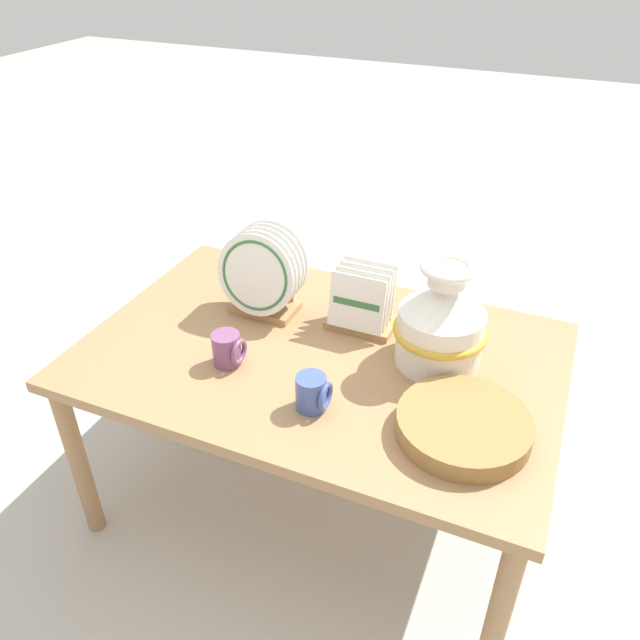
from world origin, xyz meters
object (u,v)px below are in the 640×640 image
dish_rack_square_plates (362,306)px  mug_cobalt_glaze (313,393)px  mug_plum_glaze (228,349)px  wicker_charger_stack (463,426)px  dish_rack_round_plates (262,276)px  ceramic_vase (441,322)px

dish_rack_square_plates → mug_cobalt_glaze: dish_rack_square_plates is taller
mug_plum_glaze → mug_cobalt_glaze: same height
wicker_charger_stack → mug_plum_glaze: (-0.67, 0.02, 0.02)m
dish_rack_square_plates → wicker_charger_stack: bearing=-41.6°
wicker_charger_stack → dish_rack_square_plates: bearing=138.4°
dish_rack_round_plates → dish_rack_square_plates: dish_rack_round_plates is taller
wicker_charger_stack → mug_plum_glaze: mug_plum_glaze is taller
dish_rack_round_plates → dish_rack_square_plates: (0.31, 0.05, -0.06)m
ceramic_vase → mug_plum_glaze: bearing=-155.6°
mug_cobalt_glaze → dish_rack_square_plates: bearing=92.1°
wicker_charger_stack → mug_cobalt_glaze: bearing=-171.6°
dish_rack_square_plates → mug_plum_glaze: dish_rack_square_plates is taller
ceramic_vase → mug_cobalt_glaze: bearing=-127.2°
dish_rack_round_plates → wicker_charger_stack: 0.78m
ceramic_vase → dish_rack_round_plates: (-0.57, 0.04, -0.00)m
ceramic_vase → mug_plum_glaze: ceramic_vase is taller
wicker_charger_stack → mug_cobalt_glaze: mug_cobalt_glaze is taller
dish_rack_round_plates → wicker_charger_stack: dish_rack_round_plates is taller
dish_rack_round_plates → ceramic_vase: bearing=-3.7°
wicker_charger_stack → mug_cobalt_glaze: (-0.38, -0.06, 0.02)m
ceramic_vase → mug_plum_glaze: 0.60m
dish_rack_square_plates → mug_cobalt_glaze: bearing=-87.9°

